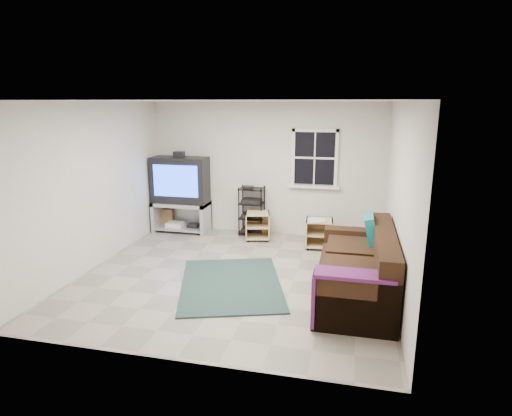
% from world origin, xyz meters
% --- Properties ---
extents(room, '(4.60, 4.62, 4.60)m').
position_xyz_m(room, '(0.95, 2.27, 1.48)').
color(room, gray).
rests_on(room, ground).
extents(tv_unit, '(1.11, 0.56, 1.64)m').
position_xyz_m(tv_unit, '(-1.69, 2.00, 0.90)').
color(tv_unit, '#A2A2AA').
rests_on(tv_unit, ground).
extents(av_rack, '(0.49, 0.35, 0.98)m').
position_xyz_m(av_rack, '(-0.24, 2.10, 0.42)').
color(av_rack, black).
rests_on(av_rack, ground).
extents(side_table_left, '(0.54, 0.54, 0.53)m').
position_xyz_m(side_table_left, '(-0.07, 1.85, 0.28)').
color(side_table_left, '#D4B682').
rests_on(side_table_left, ground).
extents(side_table_right, '(0.51, 0.53, 0.55)m').
position_xyz_m(side_table_right, '(1.13, 1.61, 0.31)').
color(side_table_right, '#D4B682').
rests_on(side_table_right, ground).
extents(sofa, '(0.98, 2.20, 1.01)m').
position_xyz_m(sofa, '(1.83, -0.33, 0.36)').
color(sofa, black).
rests_on(sofa, ground).
extents(shag_rug, '(1.95, 2.30, 0.02)m').
position_xyz_m(shag_rug, '(0.03, -0.35, 0.01)').
color(shag_rug, black).
rests_on(shag_rug, ground).
extents(paper_bag, '(0.30, 0.21, 0.41)m').
position_xyz_m(paper_bag, '(-2.10, 2.15, 0.21)').
color(paper_bag, '#8E633F').
rests_on(paper_bag, ground).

